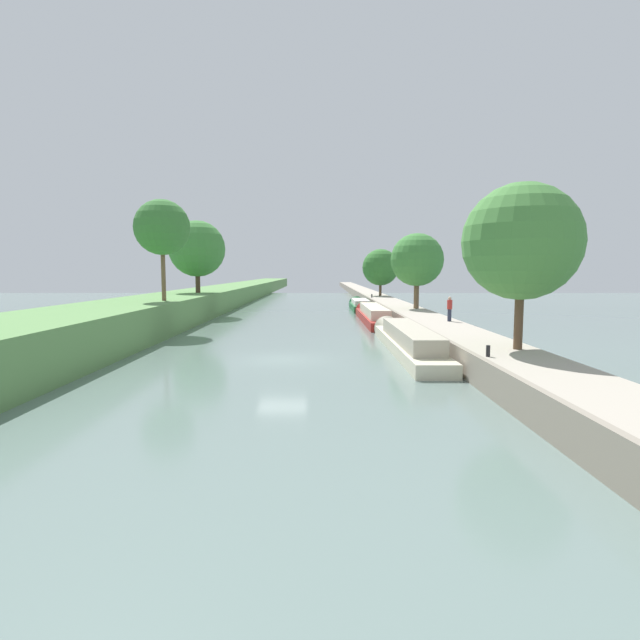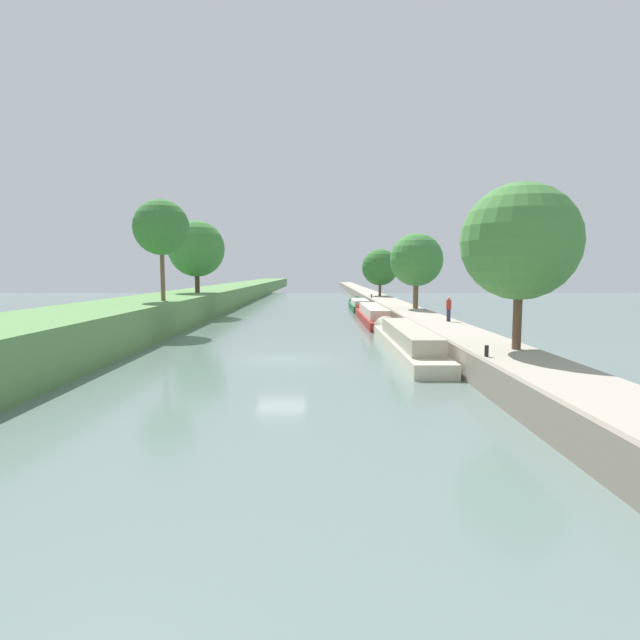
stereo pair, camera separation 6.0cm
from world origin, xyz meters
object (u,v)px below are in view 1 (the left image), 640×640
at_px(narrowboat_green, 358,305).
at_px(mooring_bollard_near, 486,351).
at_px(person_walking, 448,308).
at_px(narrowboat_cream, 404,340).
at_px(narrowboat_red, 371,315).
at_px(mooring_bollard_far, 370,296).

relative_size(narrowboat_green, mooring_bollard_near, 24.21).
bearing_deg(narrowboat_green, person_walking, -81.42).
height_order(narrowboat_cream, narrowboat_red, same).
height_order(narrowboat_green, mooring_bollard_far, mooring_bollard_far).
xyz_separation_m(narrowboat_green, mooring_bollard_far, (1.89, 4.17, 0.90)).
bearing_deg(mooring_bollard_near, narrowboat_red, 94.14).
relative_size(mooring_bollard_near, mooring_bollard_far, 1.00).
relative_size(narrowboat_green, person_walking, 6.56).
distance_m(narrowboat_red, narrowboat_green, 14.44).
bearing_deg(narrowboat_cream, mooring_bollard_far, 87.28).
bearing_deg(narrowboat_green, narrowboat_cream, -89.60).
xyz_separation_m(mooring_bollard_near, mooring_bollard_far, (0.00, 44.46, 0.00)).
height_order(narrowboat_cream, narrowboat_green, narrowboat_cream).
relative_size(person_walking, mooring_bollard_near, 3.69).
bearing_deg(narrowboat_cream, mooring_bollard_near, -79.64).
bearing_deg(person_walking, mooring_bollard_far, 93.89).
distance_m(mooring_bollard_near, mooring_bollard_far, 44.46).
bearing_deg(narrowboat_green, narrowboat_red, -89.90).
bearing_deg(narrowboat_red, mooring_bollard_near, -85.86).
relative_size(narrowboat_red, mooring_bollard_far, 37.10).
distance_m(narrowboat_cream, narrowboat_red, 16.67).
distance_m(narrowboat_red, person_walking, 12.56).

